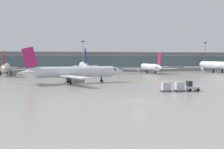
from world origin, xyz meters
name	(u,v)px	position (x,y,z in m)	size (l,w,h in m)	color
ground_plane	(138,101)	(0.00, 0.00, 0.00)	(400.00, 400.00, 0.00)	gray
taxiway_centreline_stripe	(76,84)	(-6.70, 30.65, 0.00)	(110.00, 0.36, 0.01)	yellow
terminal_concourse	(77,61)	(0.00, 93.93, 4.92)	(197.74, 11.00, 9.60)	#B2B7BC
gate_airplane_1	(6,68)	(-30.28, 73.13, 2.86)	(26.68, 28.83, 9.54)	silver
gate_airplane_2	(84,66)	(0.73, 73.17, 3.18)	(29.68, 32.00, 10.60)	white
gate_airplane_3	(150,67)	(29.87, 70.44, 2.69)	(25.21, 27.10, 8.98)	white
gate_airplane_4	(216,65)	(62.06, 69.68, 3.31)	(30.98, 33.36, 11.05)	white
taxiing_regional_jet	(74,72)	(-7.07, 32.61, 2.92)	(29.39, 27.18, 9.73)	silver
baggage_tug	(192,87)	(14.83, 9.37, 0.89)	(2.73, 1.84, 2.10)	silver
cargo_dolly_lead	(179,86)	(12.19, 9.64, 1.05)	(2.25, 1.80, 1.94)	#595B60
cargo_dolly_trailing	(166,86)	(9.32, 9.93, 1.05)	(2.25, 1.80, 1.94)	#595B60
apron_light_mast_1	(83,55)	(1.92, 84.19, 7.99)	(1.80, 0.36, 14.59)	gray
apron_light_mast_2	(205,55)	(67.65, 87.71, 8.20)	(1.80, 0.36, 15.02)	gray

